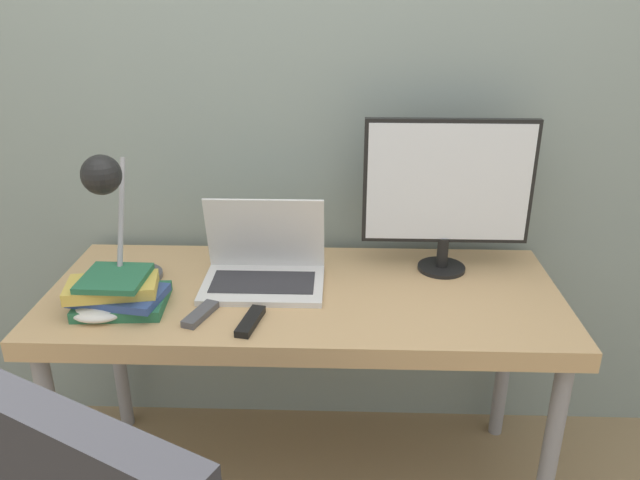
% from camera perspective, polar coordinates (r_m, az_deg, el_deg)
% --- Properties ---
extents(wall_back, '(8.00, 0.05, 2.60)m').
position_cam_1_polar(wall_back, '(2.11, -1.00, 14.06)').
color(wall_back, gray).
rests_on(wall_back, ground_plane).
extents(desk, '(1.56, 0.65, 0.74)m').
position_cam_1_polar(desk, '(1.94, -1.45, -6.34)').
color(desk, tan).
rests_on(desk, ground_plane).
extents(laptop, '(0.37, 0.26, 0.26)m').
position_cam_1_polar(laptop, '(1.94, -5.17, -2.50)').
color(laptop, silver).
rests_on(laptop, desk).
extents(monitor, '(0.53, 0.15, 0.49)m').
position_cam_1_polar(monitor, '(1.98, 11.60, 4.69)').
color(monitor, black).
rests_on(monitor, desk).
extents(desk_lamp, '(0.16, 0.31, 0.45)m').
position_cam_1_polar(desk_lamp, '(1.84, -18.52, 3.23)').
color(desk_lamp, '#4C4C51').
rests_on(desk_lamp, desk).
extents(book_stack, '(0.29, 0.22, 0.11)m').
position_cam_1_polar(book_stack, '(1.88, -18.00, -4.64)').
color(book_stack, '#286B47').
rests_on(book_stack, desk).
extents(tv_remote, '(0.07, 0.16, 0.02)m').
position_cam_1_polar(tv_remote, '(1.74, -6.38, -7.39)').
color(tv_remote, black).
rests_on(tv_remote, desk).
extents(media_remote, '(0.08, 0.14, 0.02)m').
position_cam_1_polar(media_remote, '(1.79, -10.88, -6.67)').
color(media_remote, '#4C4C51').
rests_on(media_remote, desk).
extents(game_controller, '(0.15, 0.11, 0.04)m').
position_cam_1_polar(game_controller, '(1.86, -19.64, -6.21)').
color(game_controller, white).
rests_on(game_controller, desk).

